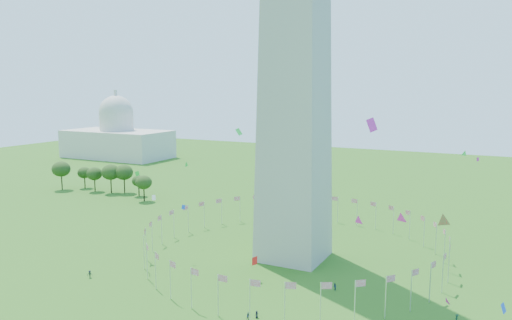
{
  "coord_description": "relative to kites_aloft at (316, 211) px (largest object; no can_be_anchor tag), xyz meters",
  "views": [
    {
      "loc": [
        50.09,
        -72.43,
        46.41
      ],
      "look_at": [
        -3.95,
        35.0,
        28.79
      ],
      "focal_mm": 35.0,
      "sensor_mm": 36.0,
      "label": 1
    }
  ],
  "objects": [
    {
      "name": "tree_line_west",
      "position": [
        -123.81,
        68.98,
        -15.47
      ],
      "size": [
        55.85,
        16.1,
        12.78
      ],
      "color": "#2F521B",
      "rests_on": "ground"
    },
    {
      "name": "kites_aloft",
      "position": [
        0.0,
        0.0,
        0.0
      ],
      "size": [
        103.82,
        66.01,
        38.66
      ],
      "color": "#CC2699",
      "rests_on": "ground"
    },
    {
      "name": "flag_ring",
      "position": [
        -16.4,
        28.24,
        -16.75
      ],
      "size": [
        80.24,
        80.24,
        9.0
      ],
      "color": "silver",
      "rests_on": "ground"
    },
    {
      "name": "capitol_building",
      "position": [
        -196.4,
        158.24,
        1.75
      ],
      "size": [
        70.0,
        35.0,
        46.0
      ],
      "primitive_type": null,
      "color": "beige",
      "rests_on": "ground"
    }
  ]
}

